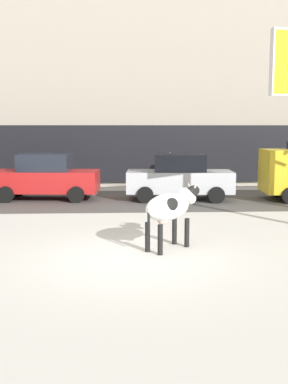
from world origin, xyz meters
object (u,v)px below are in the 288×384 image
object	(u,v)px
car_silver_sedan	(179,177)
pedestrian_near_billboard	(42,171)
car_red_sedan	(46,177)
pedestrian_by_cars	(170,171)
cow_holstein	(170,208)

from	to	relation	value
car_silver_sedan	pedestrian_near_billboard	size ratio (longest dim) A/B	2.49
car_red_sedan	car_silver_sedan	bearing A→B (deg)	-3.88
car_red_sedan	pedestrian_near_billboard	xyz separation A→B (m)	(-0.63, 2.78, -0.03)
pedestrian_near_billboard	pedestrian_by_cars	world-z (taller)	same
cow_holstein	pedestrian_near_billboard	size ratio (longest dim) A/B	0.95
cow_holstein	pedestrian_near_billboard	bearing A→B (deg)	114.14
car_silver_sedan	pedestrian_by_cars	distance (m)	3.14
car_silver_sedan	pedestrian_by_cars	xyz separation A→B (m)	(-0.05, 3.14, -0.03)
car_silver_sedan	pedestrian_near_billboard	xyz separation A→B (m)	(-6.01, 3.14, -0.03)
car_red_sedan	pedestrian_by_cars	bearing A→B (deg)	27.53
car_silver_sedan	pedestrian_near_billboard	world-z (taller)	car_silver_sedan
car_red_sedan	pedestrian_near_billboard	bearing A→B (deg)	102.75
car_red_sedan	pedestrian_near_billboard	size ratio (longest dim) A/B	2.49
cow_holstein	pedestrian_near_billboard	world-z (taller)	pedestrian_near_billboard
car_red_sedan	car_silver_sedan	distance (m)	5.39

